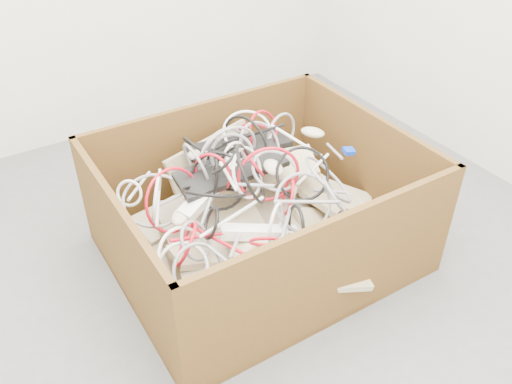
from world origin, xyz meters
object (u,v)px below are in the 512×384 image
power_strip_right (259,233)px  vga_plug (349,151)px  power_strip_left (211,187)px  cardboard_box (255,229)px

power_strip_right → vga_plug: vga_plug is taller
vga_plug → power_strip_left: bearing=-173.1°
power_strip_left → power_strip_right: power_strip_left is taller
power_strip_left → vga_plug: (0.60, -0.07, 0.00)m
cardboard_box → vga_plug: size_ratio=25.00×
cardboard_box → power_strip_right: cardboard_box is taller
power_strip_left → vga_plug: 0.60m
cardboard_box → vga_plug: (0.44, -0.02, 0.24)m
cardboard_box → power_strip_left: cardboard_box is taller
cardboard_box → power_strip_left: size_ratio=3.52×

